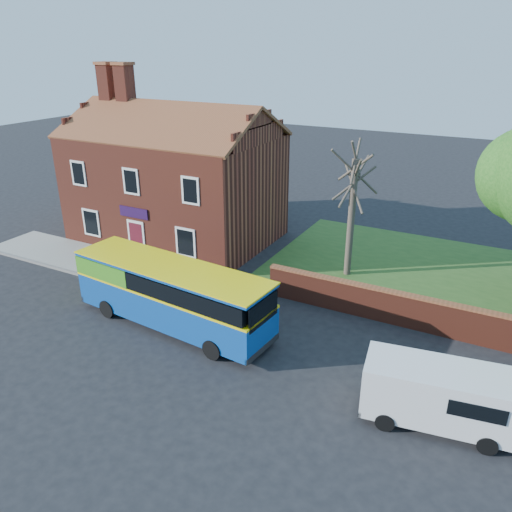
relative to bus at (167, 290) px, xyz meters
The scene contains 7 objects.
ground 2.92m from the bus, 70.49° to the right, with size 120.00×120.00×0.00m, color black.
pavement 7.29m from the bus, 150.66° to the left, with size 18.00×3.50×0.12m, color gray.
kerb 6.63m from the bus, 164.37° to the left, with size 18.00×0.15×0.14m, color slate.
shop_building 11.27m from the bus, 123.97° to the left, with size 12.30×8.13×10.50m.
bus is the anchor object (origin of this frame).
van_near 11.82m from the bus, ahead, with size 5.04×2.61×2.11m.
bare_tree 10.50m from the bus, 58.19° to the left, with size 2.61×3.11×6.96m.
Camera 1 is at (11.87, -13.18, 11.66)m, focal length 35.00 mm.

